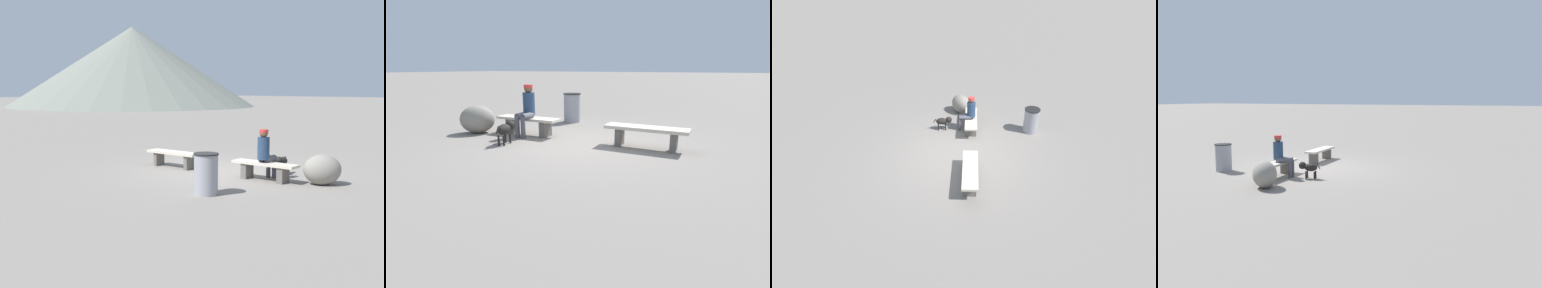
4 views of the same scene
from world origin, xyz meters
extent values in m
cube|color=gray|center=(0.00, 0.00, -0.03)|extent=(210.00, 210.00, 0.06)
cube|color=#605B56|center=(-1.94, -0.38, 0.19)|extent=(0.13, 0.34, 0.39)
cube|color=#605B56|center=(-0.79, -0.33, 0.19)|extent=(0.13, 0.34, 0.39)
cube|color=beige|center=(-1.37, -0.36, 0.42)|extent=(1.74, 0.51, 0.07)
cube|color=#605B56|center=(1.10, -0.25, 0.19)|extent=(0.17, 0.37, 0.38)
cube|color=#605B56|center=(2.11, -0.21, 0.19)|extent=(0.17, 0.37, 0.38)
cube|color=beige|center=(1.61, -0.23, 0.41)|extent=(1.69, 0.50, 0.06)
cylinder|color=navy|center=(1.57, -0.23, 0.79)|extent=(0.29, 0.29, 0.54)
sphere|color=brown|center=(1.57, -0.23, 1.15)|extent=(0.21, 0.21, 0.21)
cylinder|color=red|center=(1.57, -0.23, 1.21)|extent=(0.22, 0.22, 0.07)
cylinder|color=#4C4C56|center=(1.63, -0.01, 0.52)|extent=(0.19, 0.44, 0.15)
cylinder|color=#4C4C56|center=(1.61, 0.20, 0.26)|extent=(0.11, 0.11, 0.52)
cylinder|color=#4C4C56|center=(1.47, -0.03, 0.52)|extent=(0.19, 0.44, 0.15)
cylinder|color=#4C4C56|center=(1.45, 0.18, 0.26)|extent=(0.11, 0.11, 0.52)
ellipsoid|color=black|center=(1.46, 0.82, 0.34)|extent=(0.30, 0.44, 0.23)
sphere|color=black|center=(1.50, 0.57, 0.38)|extent=(0.22, 0.22, 0.22)
cylinder|color=black|center=(1.55, 0.70, 0.11)|extent=(0.04, 0.04, 0.22)
cylinder|color=black|center=(1.42, 0.68, 0.11)|extent=(0.04, 0.04, 0.22)
cylinder|color=black|center=(1.50, 0.96, 0.11)|extent=(0.04, 0.04, 0.22)
cylinder|color=black|center=(1.38, 0.94, 0.11)|extent=(0.04, 0.04, 0.22)
cylinder|color=black|center=(1.42, 1.06, 0.37)|extent=(0.05, 0.12, 0.15)
cylinder|color=gray|center=(1.55, -2.35, 0.43)|extent=(0.51, 0.51, 0.86)
cylinder|color=black|center=(1.55, -2.35, 0.87)|extent=(0.54, 0.54, 0.03)
ellipsoid|color=gray|center=(2.89, 0.23, 0.36)|extent=(1.07, 1.04, 0.71)
cone|color=slate|center=(-37.87, 29.43, 4.90)|extent=(30.48, 30.48, 9.80)
camera|label=1|loc=(7.91, -9.78, 2.24)|focal=44.16mm
camera|label=2|loc=(-3.02, 5.64, 1.65)|focal=27.83mm
camera|label=3|loc=(-7.88, -0.65, 5.55)|focal=28.05mm
camera|label=4|loc=(10.81, 6.10, 2.37)|focal=34.64mm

